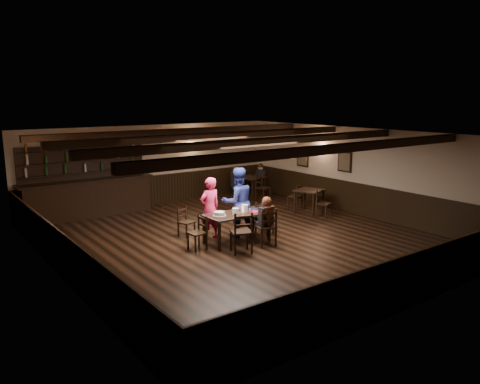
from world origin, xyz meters
TOP-DOWN VIEW (x-y plane):
  - ground at (0.00, 0.00)m, footprint 10.00×10.00m
  - room_shell at (0.01, 0.04)m, footprint 9.02×10.02m
  - dining_table at (-0.21, -0.15)m, footprint 1.65×0.84m
  - chair_near_left at (-0.64, -0.94)m, footprint 0.60×0.58m
  - chair_near_right at (0.17, -0.87)m, footprint 0.54×0.52m
  - chair_end_left at (-1.27, -0.08)m, footprint 0.38×0.40m
  - chair_end_right at (0.74, -0.03)m, footprint 0.52×0.53m
  - chair_far_pushed at (-1.02, 1.09)m, footprint 0.45×0.44m
  - woman_pink at (-0.61, 0.48)m, footprint 0.61×0.42m
  - man_blue at (0.15, 0.32)m, footprint 1.02×0.87m
  - seated_person at (0.19, -0.81)m, footprint 0.33×0.49m
  - cake at (-0.71, -0.10)m, footprint 0.33×0.33m
  - plate_stack_a at (-0.29, -0.20)m, footprint 0.16×0.16m
  - plate_stack_b at (0.03, -0.15)m, footprint 0.16×0.16m
  - tea_light at (-0.14, -0.09)m, footprint 0.04×0.04m
  - salt_shaker at (0.16, -0.19)m, footprint 0.03×0.03m
  - pepper_shaker at (0.19, -0.24)m, footprint 0.04×0.04m
  - drink_glass at (0.05, -0.06)m, footprint 0.06×0.06m
  - menu_red at (0.25, -0.27)m, footprint 0.34×0.29m
  - menu_blue at (0.37, -0.02)m, footprint 0.30×0.22m
  - bar_counter at (-2.35, 4.72)m, footprint 4.03×0.70m
  - back_table_a at (3.40, 0.96)m, footprint 0.99×0.99m
  - back_table_b at (3.37, 3.94)m, footprint 1.06×1.06m
  - bg_patron_left at (2.62, 3.83)m, footprint 0.28×0.40m
  - bg_patron_right at (3.79, 3.90)m, footprint 0.30×0.40m

SIDE VIEW (x-z plane):
  - ground at x=0.00m, z-range 0.00..0.00m
  - chair_far_pushed at x=-1.02m, z-range 0.07..0.84m
  - chair_end_left at x=-1.27m, z-range 0.07..0.90m
  - chair_end_right at x=0.74m, z-range 0.07..0.95m
  - chair_near_right at x=0.17m, z-range 0.08..1.03m
  - chair_near_left at x=-0.64m, z-range 0.08..1.09m
  - back_table_a at x=3.40m, z-range 0.27..1.02m
  - back_table_b at x=3.37m, z-range 0.28..1.03m
  - dining_table at x=-0.21m, z-range 0.30..1.05m
  - bar_counter at x=-2.35m, z-range -0.37..1.83m
  - menu_red at x=0.25m, z-range 0.75..0.76m
  - menu_blue at x=0.37m, z-range 0.75..0.76m
  - tea_light at x=-0.14m, z-range 0.75..0.80m
  - salt_shaker at x=0.16m, z-range 0.75..0.84m
  - cake at x=-0.71m, z-range 0.75..0.85m
  - pepper_shaker at x=0.19m, z-range 0.75..0.85m
  - drink_glass at x=0.05m, z-range 0.75..0.85m
  - woman_pink at x=-0.61m, z-range 0.00..1.62m
  - seated_person at x=0.19m, z-range 0.42..1.22m
  - plate_stack_a at x=-0.29m, z-range 0.75..0.90m
  - bg_patron_right at x=3.79m, z-range 0.47..1.21m
  - plate_stack_b at x=0.03m, z-range 0.75..0.94m
  - bg_patron_left at x=2.62m, z-range 0.47..1.23m
  - man_blue at x=0.15m, z-range 0.00..1.82m
  - room_shell at x=0.01m, z-range 0.39..3.10m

